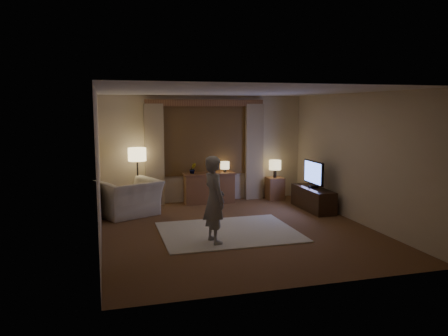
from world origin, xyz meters
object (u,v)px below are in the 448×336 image
object	(u,v)px
armchair	(129,198)
side_table	(275,188)
person	(214,199)
tv_stand	(313,199)
sideboard	(209,189)

from	to	relation	value
armchair	side_table	distance (m)	3.73
side_table	person	xyz separation A→B (m)	(-2.37, -3.10, 0.49)
tv_stand	person	xyz separation A→B (m)	(-2.78, -1.81, 0.52)
tv_stand	armchair	bearing A→B (deg)	172.25
person	sideboard	bearing A→B (deg)	-22.39
armchair	side_table	xyz separation A→B (m)	(3.66, 0.74, -0.10)
armchair	tv_stand	xyz separation A→B (m)	(4.07, -0.55, -0.13)
sideboard	armchair	distance (m)	2.11
sideboard	tv_stand	bearing A→B (deg)	-32.42
armchair	person	world-z (taller)	person
sideboard	tv_stand	xyz separation A→B (m)	(2.11, -1.34, -0.10)
sideboard	armchair	size ratio (longest dim) A/B	1.01
tv_stand	side_table	bearing A→B (deg)	107.65
armchair	side_table	world-z (taller)	armchair
side_table	tv_stand	size ratio (longest dim) A/B	0.40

